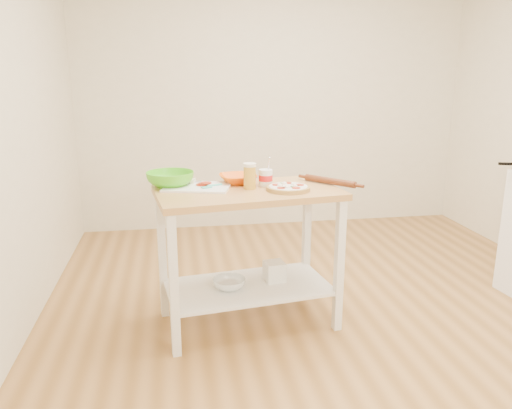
{
  "coord_description": "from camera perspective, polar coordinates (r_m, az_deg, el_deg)",
  "views": [
    {
      "loc": [
        -1.05,
        -2.89,
        1.6
      ],
      "look_at": [
        -0.56,
        0.06,
        0.81
      ],
      "focal_mm": 35.0,
      "sensor_mm": 36.0,
      "label": 1
    }
  ],
  "objects": [
    {
      "name": "room_shell",
      "position": [
        3.09,
        10.66,
        9.97
      ],
      "size": [
        4.04,
        4.54,
        2.74
      ],
      "color": "#AA783E",
      "rests_on": "ground"
    },
    {
      "name": "prep_island",
      "position": [
        3.14,
        -0.91,
        -2.79
      ],
      "size": [
        1.19,
        0.76,
        0.9
      ],
      "rotation": [
        0.0,
        0.0,
        0.14
      ],
      "color": "tan",
      "rests_on": "ground"
    },
    {
      "name": "pizza",
      "position": [
        3.06,
        3.7,
        1.93
      ],
      "size": [
        0.27,
        0.27,
        0.04
      ],
      "rotation": [
        0.0,
        0.0,
        -0.13
      ],
      "color": "tan",
      "rests_on": "prep_island"
    },
    {
      "name": "cutting_board",
      "position": [
        3.15,
        -6.71,
        2.08
      ],
      "size": [
        0.46,
        0.39,
        0.04
      ],
      "rotation": [
        0.0,
        0.0,
        -0.27
      ],
      "color": "white",
      "rests_on": "prep_island"
    },
    {
      "name": "spatula",
      "position": [
        3.11,
        -5.18,
        2.1
      ],
      "size": [
        0.14,
        0.1,
        0.01
      ],
      "rotation": [
        0.0,
        0.0,
        0.4
      ],
      "color": "#46C9B2",
      "rests_on": "cutting_board"
    },
    {
      "name": "knife",
      "position": [
        3.22,
        -9.27,
        2.44
      ],
      "size": [
        0.27,
        0.07,
        0.01
      ],
      "rotation": [
        0.0,
        0.0,
        0.13
      ],
      "color": "silver",
      "rests_on": "cutting_board"
    },
    {
      "name": "orange_bowl",
      "position": [
        3.25,
        -2.07,
        2.96
      ],
      "size": [
        0.27,
        0.27,
        0.06
      ],
      "primitive_type": "imported",
      "rotation": [
        0.0,
        0.0,
        0.11
      ],
      "color": "#EF5804",
      "rests_on": "prep_island"
    },
    {
      "name": "green_bowl",
      "position": [
        3.2,
        -9.78,
        2.87
      ],
      "size": [
        0.38,
        0.38,
        0.09
      ],
      "primitive_type": "imported",
      "rotation": [
        0.0,
        0.0,
        0.32
      ],
      "color": "#4EC51B",
      "rests_on": "prep_island"
    },
    {
      "name": "beer_pint",
      "position": [
        3.08,
        -0.72,
        3.29
      ],
      "size": [
        0.08,
        0.08,
        0.16
      ],
      "color": "gold",
      "rests_on": "prep_island"
    },
    {
      "name": "yogurt_tub",
      "position": [
        3.17,
        1.11,
        3.08
      ],
      "size": [
        0.09,
        0.09,
        0.19
      ],
      "color": "white",
      "rests_on": "prep_island"
    },
    {
      "name": "rolling_pin",
      "position": [
        3.24,
        8.45,
        2.63
      ],
      "size": [
        0.27,
        0.32,
        0.04
      ],
      "primitive_type": "cylinder",
      "rotation": [
        1.57,
        0.0,
        0.68
      ],
      "color": "#622F16",
      "rests_on": "prep_island"
    },
    {
      "name": "shelf_glass_bowl",
      "position": [
        3.23,
        -3.08,
        -9.02
      ],
      "size": [
        0.29,
        0.29,
        0.07
      ],
      "primitive_type": "imported",
      "rotation": [
        0.0,
        0.0,
        0.57
      ],
      "color": "silver",
      "rests_on": "prep_island"
    },
    {
      "name": "shelf_bin",
      "position": [
        3.34,
        2.12,
        -7.62
      ],
      "size": [
        0.14,
        0.14,
        0.13
      ],
      "primitive_type": "cube",
      "rotation": [
        0.0,
        0.0,
        0.14
      ],
      "color": "white",
      "rests_on": "prep_island"
    }
  ]
}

